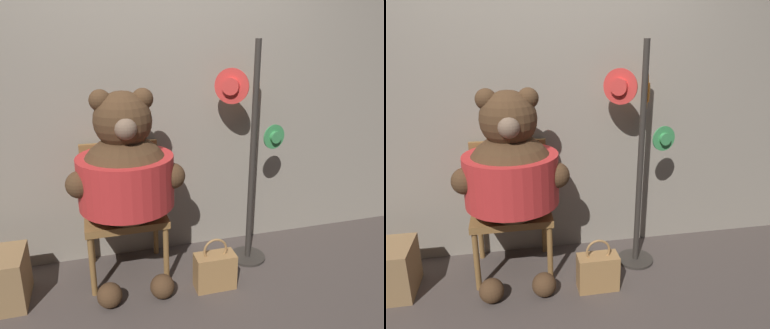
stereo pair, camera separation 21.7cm
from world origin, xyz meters
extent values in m
plane|color=#4C423D|center=(0.00, 0.00, 0.00)|extent=(14.00, 14.00, 0.00)
cube|color=gray|center=(0.00, 0.60, 1.24)|extent=(8.00, 0.10, 2.48)
cylinder|color=olive|center=(-0.53, 0.06, 0.22)|extent=(0.04, 0.04, 0.44)
cylinder|color=olive|center=(-0.02, 0.06, 0.22)|extent=(0.04, 0.04, 0.44)
cylinder|color=olive|center=(-0.53, 0.48, 0.22)|extent=(0.04, 0.04, 0.44)
cylinder|color=olive|center=(-0.02, 0.48, 0.22)|extent=(0.04, 0.04, 0.44)
cube|color=olive|center=(-0.27, 0.27, 0.47)|extent=(0.56, 0.47, 0.05)
cube|color=olive|center=(-0.27, 0.49, 0.72)|extent=(0.56, 0.04, 0.47)
sphere|color=#4C331E|center=(-0.26, 0.20, 0.76)|extent=(0.63, 0.63, 0.63)
cylinder|color=red|center=(-0.26, 0.20, 0.76)|extent=(0.65, 0.65, 0.35)
sphere|color=#4C331E|center=(-0.26, 0.20, 1.17)|extent=(0.38, 0.38, 0.38)
sphere|color=#4C331E|center=(-0.39, 0.20, 1.31)|extent=(0.14, 0.14, 0.14)
sphere|color=#4C331E|center=(-0.12, 0.20, 1.31)|extent=(0.14, 0.14, 0.14)
sphere|color=#7A604C|center=(-0.26, 0.04, 1.15)|extent=(0.14, 0.14, 0.14)
sphere|color=#4C331E|center=(-0.56, 0.12, 0.79)|extent=(0.18, 0.18, 0.18)
sphere|color=#4C331E|center=(0.04, 0.12, 0.79)|extent=(0.18, 0.18, 0.18)
sphere|color=#4C331E|center=(-0.43, -0.09, 0.08)|extent=(0.17, 0.17, 0.17)
sphere|color=#4C331E|center=(-0.08, -0.09, 0.08)|extent=(0.17, 0.17, 0.17)
cylinder|color=#332D28|center=(0.67, 0.21, 0.01)|extent=(0.28, 0.28, 0.02)
cylinder|color=#332D28|center=(0.67, 0.21, 0.84)|extent=(0.04, 0.04, 1.68)
cylinder|color=red|center=(0.53, 0.32, 1.36)|extent=(0.21, 0.16, 0.25)
cylinder|color=red|center=(0.53, 0.32, 1.36)|extent=(0.14, 0.14, 0.12)
cylinder|color=#3D9351|center=(0.85, 0.24, 0.98)|extent=(0.18, 0.05, 0.18)
cylinder|color=#3D9351|center=(0.85, 0.24, 0.98)|extent=(0.10, 0.08, 0.09)
cylinder|color=orange|center=(0.73, 0.34, 1.31)|extent=(0.14, 0.27, 0.29)
cylinder|color=orange|center=(0.73, 0.34, 1.31)|extent=(0.10, 0.15, 0.14)
cube|color=#A87A47|center=(0.29, -0.08, 0.13)|extent=(0.28, 0.14, 0.26)
torus|color=#A87A47|center=(0.29, -0.08, 0.30)|extent=(0.17, 0.02, 0.17)
cube|color=#937047|center=(-1.13, 0.14, 0.18)|extent=(0.35, 0.35, 0.35)
camera|label=1|loc=(-0.47, -2.20, 1.65)|focal=35.00mm
camera|label=2|loc=(-0.26, -2.25, 1.65)|focal=35.00mm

